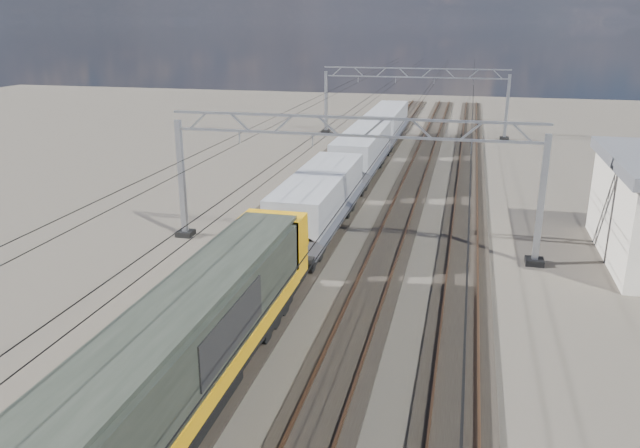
% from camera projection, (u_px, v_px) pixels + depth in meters
% --- Properties ---
extents(ground, '(160.00, 160.00, 0.00)m').
position_uv_depth(ground, '(333.00, 277.00, 29.80)').
color(ground, '#2A251F').
rests_on(ground, ground).
extents(track_outer_west, '(2.60, 140.00, 0.30)m').
position_uv_depth(track_outer_west, '(216.00, 265.00, 31.10)').
color(track_outer_west, black).
rests_on(track_outer_west, ground).
extents(track_loco, '(2.60, 140.00, 0.30)m').
position_uv_depth(track_loco, '(293.00, 272.00, 30.22)').
color(track_loco, black).
rests_on(track_loco, ground).
extents(track_inner_east, '(2.60, 140.00, 0.30)m').
position_uv_depth(track_inner_east, '(375.00, 280.00, 29.33)').
color(track_inner_east, black).
rests_on(track_inner_east, ground).
extents(track_outer_east, '(2.60, 140.00, 0.30)m').
position_uv_depth(track_outer_east, '(462.00, 288.00, 28.45)').
color(track_outer_east, black).
rests_on(track_outer_east, ground).
extents(catenary_gantry_mid, '(19.90, 0.90, 7.11)m').
position_uv_depth(catenary_gantry_mid, '(350.00, 178.00, 32.29)').
color(catenary_gantry_mid, '#8E929B').
rests_on(catenary_gantry_mid, ground).
extents(catenary_gantry_far, '(19.90, 0.90, 7.11)m').
position_uv_depth(catenary_gantry_far, '(414.00, 99.00, 65.60)').
color(catenary_gantry_far, '#8E929B').
rests_on(catenary_gantry_far, ground).
extents(overhead_wires, '(12.03, 140.00, 0.53)m').
position_uv_depth(overhead_wires, '(364.00, 131.00, 35.42)').
color(overhead_wires, black).
rests_on(overhead_wires, ground).
extents(locomotive, '(2.76, 21.10, 3.62)m').
position_uv_depth(locomotive, '(179.00, 356.00, 18.23)').
color(locomotive, black).
rests_on(locomotive, ground).
extents(hopper_wagon_lead, '(3.38, 13.00, 3.25)m').
position_uv_depth(hopper_wagon_lead, '(319.00, 199.00, 34.64)').
color(hopper_wagon_lead, black).
rests_on(hopper_wagon_lead, ground).
extents(hopper_wagon_mid, '(3.38, 13.00, 3.25)m').
position_uv_depth(hopper_wagon_mid, '(362.00, 151.00, 47.78)').
color(hopper_wagon_mid, black).
rests_on(hopper_wagon_mid, ground).
extents(hopper_wagon_third, '(3.38, 13.00, 3.25)m').
position_uv_depth(hopper_wagon_third, '(387.00, 123.00, 60.91)').
color(hopper_wagon_third, black).
rests_on(hopper_wagon_third, ground).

